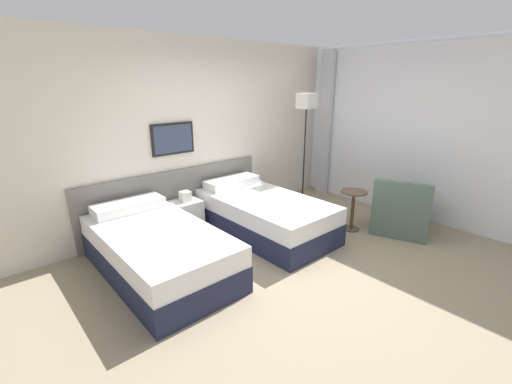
{
  "coord_description": "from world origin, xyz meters",
  "views": [
    {
      "loc": [
        -2.79,
        -2.45,
        2.1
      ],
      "look_at": [
        0.09,
        0.83,
        0.68
      ],
      "focal_mm": 24.0,
      "sensor_mm": 36.0,
      "label": 1
    }
  ],
  "objects": [
    {
      "name": "ground_plane",
      "position": [
        0.0,
        0.0,
        0.0
      ],
      "size": [
        16.0,
        16.0,
        0.0
      ],
      "primitive_type": "plane",
      "color": "gray"
    },
    {
      "name": "wall_headboard",
      "position": [
        -0.03,
        1.96,
        1.3
      ],
      "size": [
        10.0,
        0.1,
        2.7
      ],
      "color": "beige",
      "rests_on": "ground_plane"
    },
    {
      "name": "wall_window",
      "position": [
        2.6,
        -0.18,
        1.34
      ],
      "size": [
        0.21,
        4.43,
        2.7
      ],
      "color": "white",
      "rests_on": "ground_plane"
    },
    {
      "name": "bed_near_door",
      "position": [
        -1.33,
        0.91,
        0.28
      ],
      "size": [
        1.08,
        2.01,
        0.66
      ],
      "color": "#1E233D",
      "rests_on": "ground_plane"
    },
    {
      "name": "bed_near_window",
      "position": [
        0.31,
        0.91,
        0.28
      ],
      "size": [
        1.08,
        2.01,
        0.66
      ],
      "color": "#1E233D",
      "rests_on": "ground_plane"
    },
    {
      "name": "nightstand",
      "position": [
        -0.51,
        1.67,
        0.25
      ],
      "size": [
        0.39,
        0.36,
        0.61
      ],
      "color": "beige",
      "rests_on": "ground_plane"
    },
    {
      "name": "floor_lamp",
      "position": [
        1.68,
        1.37,
        1.64
      ],
      "size": [
        0.26,
        0.26,
        1.92
      ],
      "color": "black",
      "rests_on": "ground_plane"
    },
    {
      "name": "side_table",
      "position": [
        1.36,
        0.13,
        0.41
      ],
      "size": [
        0.38,
        0.38,
        0.6
      ],
      "color": "brown",
      "rests_on": "ground_plane"
    },
    {
      "name": "armchair",
      "position": [
        1.86,
        -0.36,
        0.29
      ],
      "size": [
        0.99,
        0.97,
        0.81
      ],
      "rotation": [
        0.0,
        0.0,
        1.94
      ],
      "color": "#4C6056",
      "rests_on": "ground_plane"
    }
  ]
}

